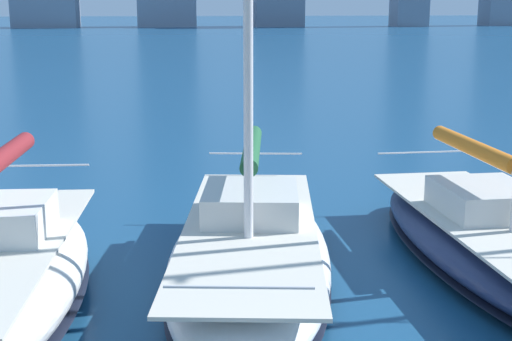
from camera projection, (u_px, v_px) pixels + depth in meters
name	position (u px, v px, depth m)	size (l,w,h in m)	color
sailboat_orange	(494.00, 239.00, 13.67)	(2.90, 9.05, 11.47)	navy
sailboat_forest	(250.00, 248.00, 12.97)	(4.37, 9.25, 12.71)	silver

